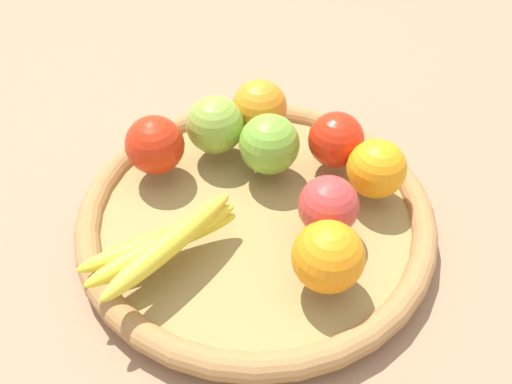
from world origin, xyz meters
TOP-DOWN VIEW (x-y plane):
  - ground_plane at (0.00, 0.00)m, footprint 2.40×2.40m
  - basket at (0.00, 0.00)m, footprint 0.44×0.44m
  - banana_bunch at (-0.01, 0.13)m, footprint 0.09×0.19m
  - orange_0 at (0.12, -0.08)m, footprint 0.10×0.10m
  - apple_1 at (-0.08, -0.05)m, footprint 0.09×0.09m
  - apple_0 at (0.12, -0.01)m, footprint 0.10×0.10m
  - orange_1 at (-0.06, -0.13)m, footprint 0.10×0.10m
  - apple_3 at (0.01, -0.13)m, footprint 0.08×0.08m
  - orange_2 at (-0.13, 0.00)m, footprint 0.11×0.11m
  - apple_4 at (0.13, 0.07)m, footprint 0.11×0.11m
  - apple_2 at (0.05, -0.05)m, footprint 0.09×0.09m

SIDE VIEW (x-z plane):
  - ground_plane at x=0.00m, z-range 0.00..0.00m
  - basket at x=0.00m, z-range 0.00..0.04m
  - banana_bunch at x=-0.01m, z-range 0.04..0.09m
  - apple_1 at x=-0.08m, z-range 0.04..0.11m
  - apple_3 at x=0.01m, z-range 0.04..0.11m
  - orange_1 at x=-0.06m, z-range 0.04..0.11m
  - apple_4 at x=0.13m, z-range 0.04..0.11m
  - orange_0 at x=0.12m, z-range 0.04..0.12m
  - orange_2 at x=-0.13m, z-range 0.04..0.12m
  - apple_0 at x=0.12m, z-range 0.04..0.12m
  - apple_2 at x=0.05m, z-range 0.04..0.12m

